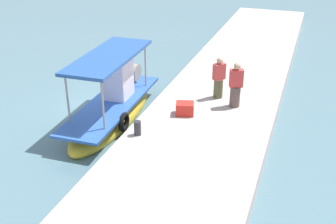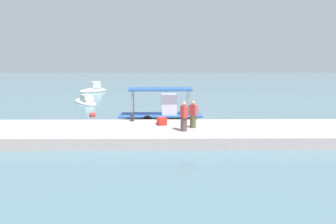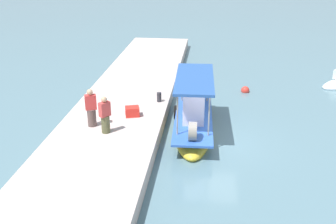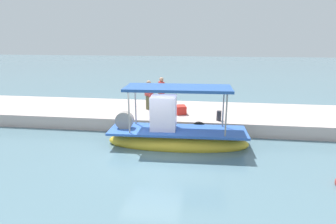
{
  "view_description": "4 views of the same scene",
  "coord_description": "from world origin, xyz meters",
  "px_view_note": "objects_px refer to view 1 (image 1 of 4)",
  "views": [
    {
      "loc": [
        -14.04,
        -7.91,
        7.52
      ],
      "look_at": [
        -1.65,
        -3.48,
        1.07
      ],
      "focal_mm": 44.62,
      "sensor_mm": 36.0,
      "label": 1
    },
    {
      "loc": [
        -0.63,
        -21.93,
        5.09
      ],
      "look_at": [
        -0.45,
        -2.47,
        1.22
      ],
      "focal_mm": 31.03,
      "sensor_mm": 36.0,
      "label": 2
    },
    {
      "loc": [
        16.18,
        -0.19,
        8.2
      ],
      "look_at": [
        -0.33,
        -2.08,
        1.18
      ],
      "focal_mm": 42.23,
      "sensor_mm": 36.0,
      "label": 3
    },
    {
      "loc": [
        -2.16,
        10.9,
        4.75
      ],
      "look_at": [
        -0.4,
        -2.03,
        1.24
      ],
      "focal_mm": 30.12,
      "sensor_mm": 36.0,
      "label": 4
    }
  ],
  "objects_px": {
    "main_fishing_boat": "(113,107)",
    "fisherman_near_bollard": "(219,80)",
    "fisherman_by_crate": "(236,87)",
    "mooring_bollard": "(138,128)",
    "cargo_crate": "(185,109)"
  },
  "relations": [
    {
      "from": "mooring_bollard",
      "to": "cargo_crate",
      "type": "distance_m",
      "value": 2.25
    },
    {
      "from": "fisherman_by_crate",
      "to": "mooring_bollard",
      "type": "bearing_deg",
      "value": 141.86
    },
    {
      "from": "main_fishing_boat",
      "to": "fisherman_near_bollard",
      "type": "bearing_deg",
      "value": -62.34
    },
    {
      "from": "fisherman_near_bollard",
      "to": "fisherman_by_crate",
      "type": "xyz_separation_m",
      "value": [
        -0.61,
        -0.79,
        0.04
      ]
    },
    {
      "from": "mooring_bollard",
      "to": "cargo_crate",
      "type": "height_order",
      "value": "mooring_bollard"
    },
    {
      "from": "main_fishing_boat",
      "to": "fisherman_near_bollard",
      "type": "distance_m",
      "value": 4.28
    },
    {
      "from": "fisherman_near_bollard",
      "to": "fisherman_by_crate",
      "type": "distance_m",
      "value": 1.0
    },
    {
      "from": "main_fishing_boat",
      "to": "fisherman_by_crate",
      "type": "bearing_deg",
      "value": -73.48
    },
    {
      "from": "main_fishing_boat",
      "to": "fisherman_by_crate",
      "type": "relative_size",
      "value": 3.64
    },
    {
      "from": "mooring_bollard",
      "to": "cargo_crate",
      "type": "xyz_separation_m",
      "value": [
        2.01,
        -1.02,
        -0.02
      ]
    },
    {
      "from": "fisherman_near_bollard",
      "to": "mooring_bollard",
      "type": "distance_m",
      "value": 4.34
    },
    {
      "from": "fisherman_near_bollard",
      "to": "cargo_crate",
      "type": "xyz_separation_m",
      "value": [
        -1.91,
        0.79,
        -0.53
      ]
    },
    {
      "from": "fisherman_near_bollard",
      "to": "fisherman_by_crate",
      "type": "height_order",
      "value": "fisherman_by_crate"
    },
    {
      "from": "main_fishing_boat",
      "to": "fisherman_by_crate",
      "type": "height_order",
      "value": "main_fishing_boat"
    },
    {
      "from": "cargo_crate",
      "to": "main_fishing_boat",
      "type": "bearing_deg",
      "value": 90.6
    }
  ]
}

